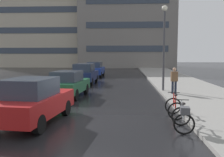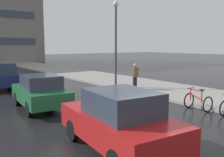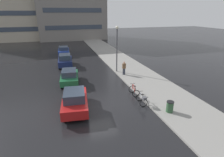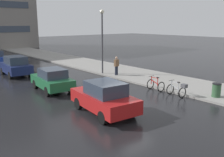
{
  "view_description": "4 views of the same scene",
  "coord_description": "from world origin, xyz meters",
  "px_view_note": "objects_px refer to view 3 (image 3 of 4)",
  "views": [
    {
      "loc": [
        1.3,
        -9.41,
        2.58
      ],
      "look_at": [
        0.53,
        4.96,
        1.16
      ],
      "focal_mm": 40.0,
      "sensor_mm": 36.0,
      "label": 1
    },
    {
      "loc": [
        -6.41,
        -5.59,
        2.91
      ],
      "look_at": [
        0.38,
        3.27,
        1.41
      ],
      "focal_mm": 40.0,
      "sensor_mm": 36.0,
      "label": 2
    },
    {
      "loc": [
        -2.93,
        -12.72,
        7.24
      ],
      "look_at": [
        1.59,
        2.06,
        1.34
      ],
      "focal_mm": 28.0,
      "sensor_mm": 36.0,
      "label": 3
    },
    {
      "loc": [
        -9.89,
        -10.08,
        4.63
      ],
      "look_at": [
        0.1,
        1.64,
        1.17
      ],
      "focal_mm": 40.0,
      "sensor_mm": 36.0,
      "label": 4
    }
  ],
  "objects_px": {
    "car_blue": "(64,51)",
    "streetlamp": "(117,44)",
    "car_navy": "(65,60)",
    "pedestrian": "(124,68)",
    "car_green": "(69,76)",
    "car_red": "(75,101)",
    "trash_bin": "(170,107)",
    "bicycle_nearest": "(142,99)",
    "bicycle_second": "(134,91)"
  },
  "relations": [
    {
      "from": "car_navy",
      "to": "pedestrian",
      "type": "xyz_separation_m",
      "value": [
        6.56,
        -6.09,
        0.12
      ]
    },
    {
      "from": "bicycle_nearest",
      "to": "pedestrian",
      "type": "height_order",
      "value": "pedestrian"
    },
    {
      "from": "bicycle_nearest",
      "to": "car_navy",
      "type": "relative_size",
      "value": 0.35
    },
    {
      "from": "car_blue",
      "to": "streetlamp",
      "type": "bearing_deg",
      "value": -62.36
    },
    {
      "from": "car_blue",
      "to": "streetlamp",
      "type": "height_order",
      "value": "streetlamp"
    },
    {
      "from": "car_navy",
      "to": "pedestrian",
      "type": "bearing_deg",
      "value": -42.88
    },
    {
      "from": "bicycle_second",
      "to": "car_green",
      "type": "height_order",
      "value": "car_green"
    },
    {
      "from": "car_navy",
      "to": "trash_bin",
      "type": "relative_size",
      "value": 3.95
    },
    {
      "from": "car_blue",
      "to": "pedestrian",
      "type": "xyz_separation_m",
      "value": [
        6.47,
        -12.89,
        0.15
      ]
    },
    {
      "from": "trash_bin",
      "to": "bicycle_second",
      "type": "bearing_deg",
      "value": 108.91
    },
    {
      "from": "car_navy",
      "to": "pedestrian",
      "type": "relative_size",
      "value": 2.25
    },
    {
      "from": "bicycle_second",
      "to": "car_red",
      "type": "bearing_deg",
      "value": -168.13
    },
    {
      "from": "car_navy",
      "to": "streetlamp",
      "type": "height_order",
      "value": "streetlamp"
    },
    {
      "from": "pedestrian",
      "to": "streetlamp",
      "type": "height_order",
      "value": "streetlamp"
    },
    {
      "from": "bicycle_nearest",
      "to": "car_red",
      "type": "xyz_separation_m",
      "value": [
        -5.4,
        0.76,
        0.34
      ]
    },
    {
      "from": "car_red",
      "to": "car_green",
      "type": "xyz_separation_m",
      "value": [
        0.01,
        5.77,
        -0.05
      ]
    },
    {
      "from": "bicycle_second",
      "to": "car_blue",
      "type": "height_order",
      "value": "car_blue"
    },
    {
      "from": "streetlamp",
      "to": "car_green",
      "type": "bearing_deg",
      "value": -161.47
    },
    {
      "from": "bicycle_nearest",
      "to": "car_green",
      "type": "bearing_deg",
      "value": 129.54
    },
    {
      "from": "bicycle_nearest",
      "to": "car_red",
      "type": "relative_size",
      "value": 0.32
    },
    {
      "from": "bicycle_nearest",
      "to": "car_green",
      "type": "xyz_separation_m",
      "value": [
        -5.39,
        6.53,
        0.29
      ]
    },
    {
      "from": "car_green",
      "to": "trash_bin",
      "type": "bearing_deg",
      "value": -50.92
    },
    {
      "from": "bicycle_nearest",
      "to": "car_red",
      "type": "distance_m",
      "value": 5.46
    },
    {
      "from": "bicycle_second",
      "to": "trash_bin",
      "type": "xyz_separation_m",
      "value": [
        1.28,
        -3.73,
        0.11
      ]
    },
    {
      "from": "car_navy",
      "to": "trash_bin",
      "type": "xyz_separation_m",
      "value": [
        6.87,
        -15.05,
        -0.37
      ]
    },
    {
      "from": "car_blue",
      "to": "streetlamp",
      "type": "relative_size",
      "value": 0.68
    },
    {
      "from": "car_red",
      "to": "trash_bin",
      "type": "bearing_deg",
      "value": -20.78
    },
    {
      "from": "car_green",
      "to": "trash_bin",
      "type": "height_order",
      "value": "car_green"
    },
    {
      "from": "car_red",
      "to": "trash_bin",
      "type": "distance_m",
      "value": 7.27
    },
    {
      "from": "bicycle_nearest",
      "to": "car_blue",
      "type": "distance_m",
      "value": 20.75
    },
    {
      "from": "pedestrian",
      "to": "streetlamp",
      "type": "relative_size",
      "value": 0.31
    },
    {
      "from": "bicycle_nearest",
      "to": "streetlamp",
      "type": "height_order",
      "value": "streetlamp"
    },
    {
      "from": "car_green",
      "to": "pedestrian",
      "type": "xyz_separation_m",
      "value": [
        6.46,
        0.62,
        0.21
      ]
    },
    {
      "from": "pedestrian",
      "to": "trash_bin",
      "type": "relative_size",
      "value": 1.76
    },
    {
      "from": "trash_bin",
      "to": "car_green",
      "type": "bearing_deg",
      "value": 129.08
    },
    {
      "from": "car_blue",
      "to": "trash_bin",
      "type": "height_order",
      "value": "car_blue"
    },
    {
      "from": "bicycle_second",
      "to": "streetlamp",
      "type": "relative_size",
      "value": 0.19
    },
    {
      "from": "bicycle_second",
      "to": "car_navy",
      "type": "bearing_deg",
      "value": 116.29
    },
    {
      "from": "pedestrian",
      "to": "bicycle_nearest",
      "type": "bearing_deg",
      "value": -98.56
    },
    {
      "from": "bicycle_nearest",
      "to": "pedestrian",
      "type": "relative_size",
      "value": 0.78
    },
    {
      "from": "streetlamp",
      "to": "trash_bin",
      "type": "height_order",
      "value": "streetlamp"
    },
    {
      "from": "car_red",
      "to": "car_navy",
      "type": "distance_m",
      "value": 12.48
    },
    {
      "from": "car_red",
      "to": "streetlamp",
      "type": "relative_size",
      "value": 0.74
    },
    {
      "from": "car_blue",
      "to": "trash_bin",
      "type": "relative_size",
      "value": 3.91
    },
    {
      "from": "bicycle_second",
      "to": "pedestrian",
      "type": "xyz_separation_m",
      "value": [
        0.97,
        5.23,
        0.6
      ]
    },
    {
      "from": "bicycle_second",
      "to": "streetlamp",
      "type": "height_order",
      "value": "streetlamp"
    },
    {
      "from": "bicycle_nearest",
      "to": "trash_bin",
      "type": "relative_size",
      "value": 1.38
    },
    {
      "from": "car_green",
      "to": "car_navy",
      "type": "bearing_deg",
      "value": 90.82
    },
    {
      "from": "car_green",
      "to": "car_navy",
      "type": "height_order",
      "value": "car_navy"
    },
    {
      "from": "pedestrian",
      "to": "trash_bin",
      "type": "height_order",
      "value": "pedestrian"
    }
  ]
}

